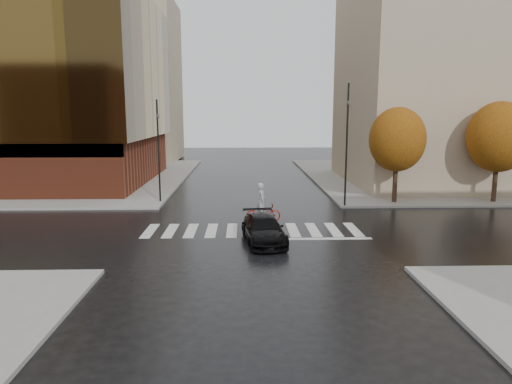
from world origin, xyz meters
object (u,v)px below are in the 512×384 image
at_px(sedan, 264,229).
at_px(cyclist, 263,208).
at_px(traffic_light_nw, 158,145).
at_px(traffic_light_ne, 347,136).
at_px(fire_hydrant, 124,191).

relative_size(sedan, cyclist, 1.95).
height_order(sedan, traffic_light_nw, traffic_light_nw).
xyz_separation_m(traffic_light_ne, fire_hydrant, (-15.58, 3.70, -4.24)).
distance_m(sedan, fire_hydrant, 15.32).
bearing_deg(traffic_light_ne, cyclist, 45.35).
bearing_deg(traffic_light_ne, sedan, 65.88).
xyz_separation_m(sedan, traffic_light_ne, (5.80, 8.10, 4.13)).
bearing_deg(cyclist, sedan, 174.41).
bearing_deg(sedan, traffic_light_nw, 117.44).
xyz_separation_m(sedan, traffic_light_nw, (-6.80, 9.97, 3.46)).
bearing_deg(sedan, traffic_light_ne, 47.54).
relative_size(traffic_light_nw, fire_hydrant, 9.88).
height_order(sedan, fire_hydrant, sedan).
relative_size(traffic_light_nw, traffic_light_ne, 0.88).
height_order(sedan, traffic_light_ne, traffic_light_ne).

